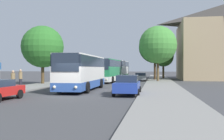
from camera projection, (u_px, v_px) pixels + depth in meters
ground_plane at (71, 96)px, 19.55m from camera, size 300.00×300.00×0.00m
sidewalk_right at (166, 97)px, 18.42m from camera, size 4.00×120.00×0.15m
bus_front at (82, 72)px, 25.17m from camera, size 2.84×10.53×3.32m
bus_middle at (108, 70)px, 39.47m from camera, size 2.99×10.28×3.41m
bus_rear at (120, 69)px, 52.07m from camera, size 2.84×11.10×3.54m
parked_car_right_near at (127, 85)px, 20.57m from camera, size 2.03×4.27×1.57m
parked_car_right_far at (141, 77)px, 43.58m from camera, size 2.23×4.41×1.35m
bus_stop_sign at (0, 73)px, 22.49m from camera, size 0.08×0.45×2.51m
pedestrian_waiting_near at (21, 78)px, 26.36m from camera, size 0.36×0.36×1.86m
pedestrian_walking_back at (13, 80)px, 22.71m from camera, size 0.36×0.36×1.79m
tree_left_near at (43, 47)px, 33.69m from camera, size 5.40×5.40×7.43m
tree_right_near at (158, 45)px, 40.54m from camera, size 5.85×5.85×8.53m
tree_right_mid at (163, 56)px, 51.20m from camera, size 4.01×4.01×6.29m
tree_right_far at (155, 47)px, 45.86m from camera, size 5.66×5.66×8.50m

